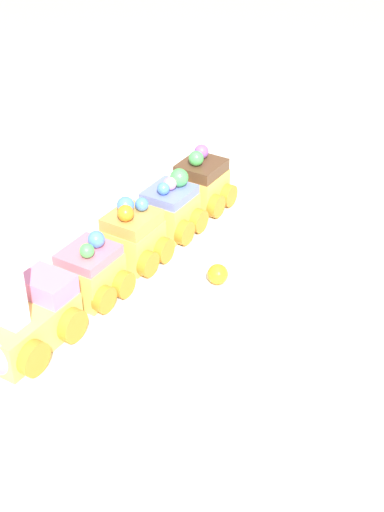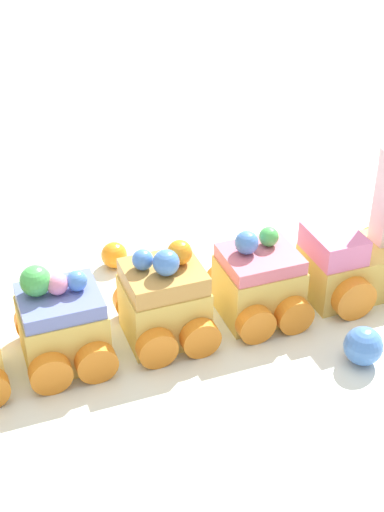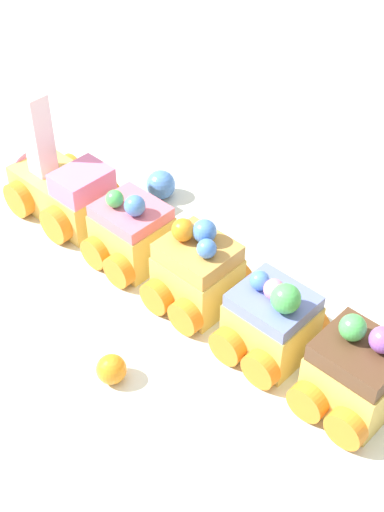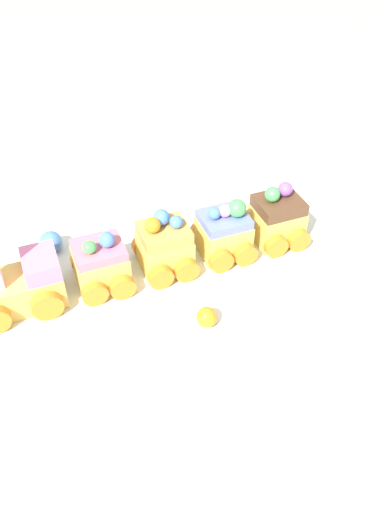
{
  "view_description": "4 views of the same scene",
  "coord_description": "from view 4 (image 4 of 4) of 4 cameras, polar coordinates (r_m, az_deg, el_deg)",
  "views": [
    {
      "loc": [
        0.4,
        0.47,
        0.46
      ],
      "look_at": [
        -0.04,
        0.02,
        0.04
      ],
      "focal_mm": 50.0,
      "sensor_mm": 36.0,
      "label": 1
    },
    {
      "loc": [
        -0.05,
        -0.47,
        0.35
      ],
      "look_at": [
        0.0,
        0.02,
        0.04
      ],
      "focal_mm": 50.0,
      "sensor_mm": 36.0,
      "label": 2
    },
    {
      "loc": [
        -0.37,
        0.17,
        0.43
      ],
      "look_at": [
        -0.03,
        -0.04,
        0.07
      ],
      "focal_mm": 50.0,
      "sensor_mm": 36.0,
      "label": 3
    },
    {
      "loc": [
        0.0,
        0.39,
        0.42
      ],
      "look_at": [
        -0.05,
        -0.01,
        0.06
      ],
      "focal_mm": 35.0,
      "sensor_mm": 36.0,
      "label": 4
    }
  ],
  "objects": [
    {
      "name": "ground_plane",
      "position": [
        0.58,
        -4.47,
        -5.6
      ],
      "size": [
        10.0,
        10.0,
        0.0
      ],
      "primitive_type": "plane",
      "color": "gray"
    },
    {
      "name": "display_board",
      "position": [
        0.57,
        -4.5,
        -5.19
      ],
      "size": [
        0.72,
        0.47,
        0.01
      ],
      "primitive_type": "cube",
      "color": "silver",
      "rests_on": "ground_plane"
    },
    {
      "name": "cake_train_locomotive",
      "position": [
        0.57,
        -19.85,
        -3.46
      ],
      "size": [
        0.13,
        0.09,
        0.12
      ],
      "rotation": [
        0.0,
        0.0,
        0.25
      ],
      "color": "#E0BC56",
      "rests_on": "display_board"
    },
    {
      "name": "cake_car_strawberry",
      "position": [
        0.57,
        -9.87,
        -1.05
      ],
      "size": [
        0.08,
        0.08,
        0.07
      ],
      "rotation": [
        0.0,
        0.0,
        0.25
      ],
      "color": "#E0BC56",
      "rests_on": "display_board"
    },
    {
      "name": "cake_car_caramel",
      "position": [
        0.59,
        -2.69,
        1.01
      ],
      "size": [
        0.08,
        0.08,
        0.08
      ],
      "rotation": [
        0.0,
        0.0,
        0.25
      ],
      "color": "#E0BC56",
      "rests_on": "display_board"
    },
    {
      "name": "cake_car_blueberry",
      "position": [
        0.61,
        4.09,
        2.58
      ],
      "size": [
        0.08,
        0.08,
        0.08
      ],
      "rotation": [
        0.0,
        0.0,
        0.25
      ],
      "color": "#E0BC56",
      "rests_on": "display_board"
    },
    {
      "name": "cake_car_chocolate",
      "position": [
        0.64,
        10.07,
        4.13
      ],
      "size": [
        0.08,
        0.08,
        0.08
      ],
      "rotation": [
        0.0,
        0.0,
        0.25
      ],
      "color": "#E0BC56",
      "rests_on": "display_board"
    },
    {
      "name": "gumball_blue",
      "position": [
        0.64,
        -15.41,
        1.58
      ],
      "size": [
        0.03,
        0.03,
        0.03
      ],
      "primitive_type": "sphere",
      "color": "#4C84E0",
      "rests_on": "display_board"
    },
    {
      "name": "gumball_orange",
      "position": [
        0.53,
        2.2,
        -6.96
      ],
      "size": [
        0.02,
        0.02,
        0.02
      ],
      "primitive_type": "sphere",
      "color": "orange",
      "rests_on": "display_board"
    }
  ]
}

